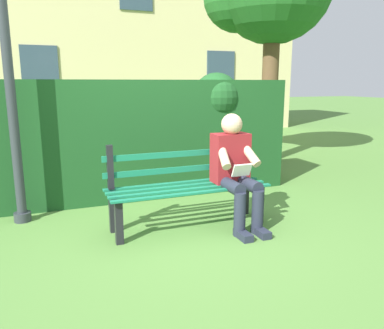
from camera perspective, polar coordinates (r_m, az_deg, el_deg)
ground at (r=4.07m, az=-0.52°, el=-9.26°), size 60.00×60.00×0.00m
park_bench at (r=3.99m, az=-0.85°, el=-3.29°), size 1.67×0.48×0.88m
person_seated at (r=3.99m, az=6.46°, el=-0.47°), size 0.44×0.73×1.17m
hedge_backdrop at (r=5.06m, az=-11.18°, el=4.14°), size 4.66×0.80×1.61m
building_facade at (r=12.53m, az=-9.80°, el=19.87°), size 10.18×2.77×6.41m
lamp_post at (r=4.43m, az=-26.42°, el=20.63°), size 0.25×0.25×3.76m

